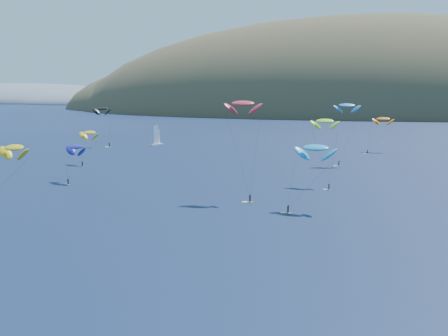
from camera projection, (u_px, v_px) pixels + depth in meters
island at (388, 123)px, 604.42m from camera, size 730.00×300.00×210.00m
headland at (40, 104)px, 898.23m from camera, size 460.00×250.00×60.00m
sailboat at (157, 143)px, 288.15m from camera, size 8.92×8.28×10.65m
kitesurfer_1 at (89, 133)px, 222.93m from camera, size 9.48×11.27×13.69m
kitesurfer_2 at (14, 148)px, 129.43m from camera, size 10.31×13.74×18.21m
kitesurfer_3 at (325, 121)px, 177.97m from camera, size 8.00×11.80×20.47m
kitesurfer_4 at (347, 105)px, 220.52m from camera, size 9.62×8.80×23.59m
kitesurfer_5 at (316, 148)px, 143.68m from camera, size 11.16×10.26×16.99m
kitesurfer_9 at (243, 103)px, 155.80m from camera, size 9.49×8.39×26.58m
kitesurfer_10 at (76, 147)px, 183.85m from camera, size 9.45×10.75×12.75m
kitesurfer_11 at (383, 119)px, 262.64m from camera, size 11.27×14.05×16.24m
kitesurfer_12 at (102, 109)px, 284.01m from camera, size 11.23×8.41×19.78m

